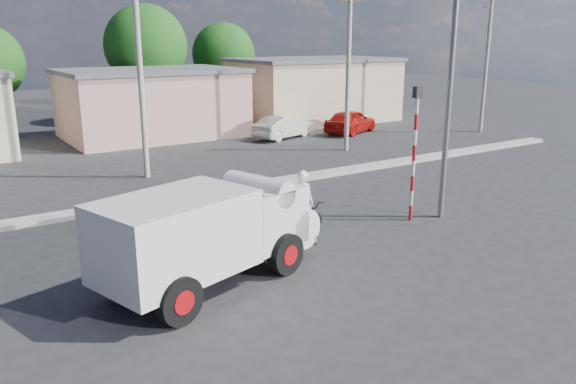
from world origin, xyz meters
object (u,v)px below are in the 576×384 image
car_cream (283,127)px  car_red (351,121)px  bicycle (303,223)px  cyclist (303,211)px  truck (213,230)px  streetlight (448,66)px  traffic_pole (415,142)px

car_cream → car_red: car_red is taller
bicycle → cyclist: cyclist is taller
car_cream → car_red: 4.61m
car_red → car_cream: bearing=58.4°
truck → streetlight: size_ratio=0.69×
truck → streetlight: bearing=-12.9°
truck → streetlight: 9.25m
car_cream → traffic_pole: size_ratio=0.95×
traffic_pole → bicycle: bearing=175.6°
truck → traffic_pole: 7.70m
truck → streetlight: (8.49, 0.54, 3.62)m
truck → car_cream: (12.56, 16.29, -0.66)m
bicycle → traffic_pole: traffic_pole is taller
car_cream → streetlight: size_ratio=0.46×
bicycle → car_cream: bearing=-53.9°
cyclist → truck: bearing=85.6°
car_red → streetlight: (-8.62, -15.01, 4.22)m
cyclist → streetlight: 6.49m
car_red → streetlight: streetlight is taller
car_red → cyclist: bearing=114.1°
bicycle → streetlight: streetlight is taller
bicycle → car_red: car_red is taller
cyclist → traffic_pole: traffic_pole is taller
truck → traffic_pole: size_ratio=1.42×
cyclist → traffic_pole: size_ratio=0.42×
bicycle → cyclist: size_ratio=1.15×
cyclist → traffic_pole: (4.10, -0.31, 1.67)m
cyclist → car_red: size_ratio=0.42×
car_red → traffic_pole: 17.64m
streetlight → bicycle: bearing=173.1°
truck → bicycle: (3.45, 1.15, -0.78)m
car_cream → car_red: bearing=-116.6°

